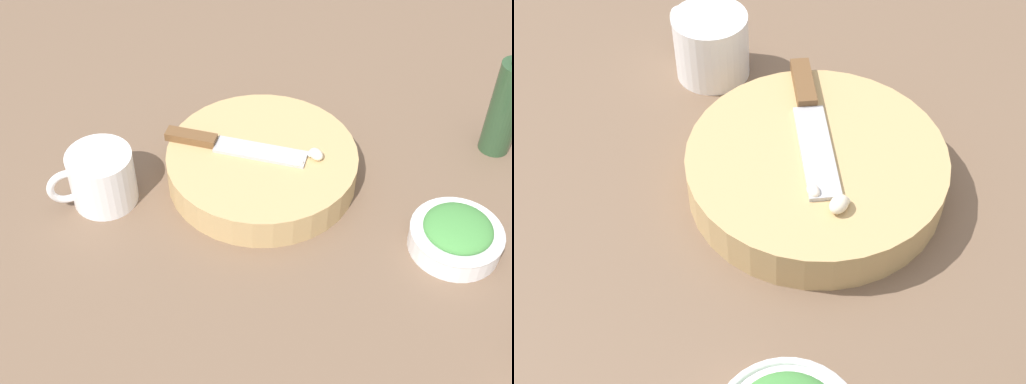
# 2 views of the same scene
# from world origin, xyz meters

# --- Properties ---
(ground_plane) EXTENTS (5.00, 5.00, 0.00)m
(ground_plane) POSITION_xyz_m (0.00, 0.00, 0.00)
(ground_plane) COLOR brown
(cutting_board) EXTENTS (0.28, 0.28, 0.05)m
(cutting_board) POSITION_xyz_m (0.05, -0.11, 0.02)
(cutting_board) COLOR tan
(cutting_board) RESTS_ON ground_plane
(chef_knife) EXTENTS (0.21, 0.06, 0.01)m
(chef_knife) POSITION_xyz_m (0.11, -0.12, 0.05)
(chef_knife) COLOR brown
(chef_knife) RESTS_ON cutting_board
(garlic_cloves) EXTENTS (0.05, 0.04, 0.02)m
(garlic_cloves) POSITION_xyz_m (-0.02, -0.11, 0.06)
(garlic_cloves) COLOR #F1E2C5
(garlic_cloves) RESTS_ON cutting_board
(herb_bowl) EXTENTS (0.13, 0.13, 0.05)m
(herb_bowl) POSITION_xyz_m (-0.22, -0.00, 0.02)
(herb_bowl) COLOR white
(herb_bowl) RESTS_ON ground_plane
(coffee_mug) EXTENTS (0.12, 0.09, 0.08)m
(coffee_mug) POSITION_xyz_m (0.28, -0.05, 0.04)
(coffee_mug) COLOR white
(coffee_mug) RESTS_ON ground_plane
(oil_bottle) EXTENTS (0.05, 0.05, 0.22)m
(oil_bottle) POSITION_xyz_m (-0.30, -0.22, 0.09)
(oil_bottle) COLOR #2D4C2D
(oil_bottle) RESTS_ON ground_plane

